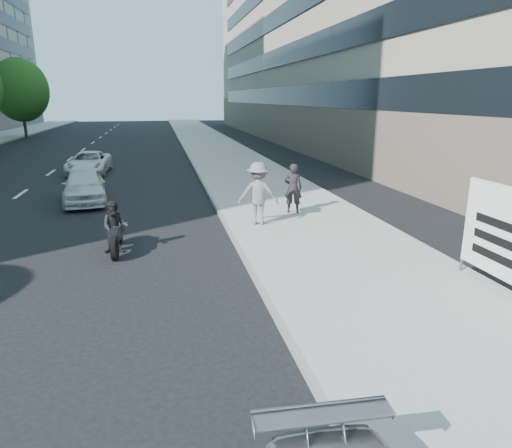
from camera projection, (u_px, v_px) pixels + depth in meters
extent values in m
plane|color=black|center=(201.00, 340.00, 7.85)|extent=(160.00, 160.00, 0.00)
cube|color=#A7A69C|center=(236.00, 166.00, 27.49)|extent=(5.00, 120.00, 0.15)
cube|color=gray|center=(362.00, 25.00, 38.74)|extent=(14.00, 70.00, 20.00)
cylinder|color=#382616|center=(25.00, 126.00, 46.25)|extent=(0.30, 0.30, 2.62)
ellipsoid|color=#1F4F15|center=(20.00, 90.00, 45.32)|extent=(5.40, 5.40, 6.21)
imported|color=slate|center=(258.00, 193.00, 14.28)|extent=(1.41, 1.02, 1.97)
imported|color=black|center=(293.00, 188.00, 15.77)|extent=(0.72, 0.58, 1.72)
cylinder|color=#4C4C4C|center=(466.00, 225.00, 10.33)|extent=(0.06, 0.06, 2.20)
cube|color=black|center=(498.00, 224.00, 9.29)|extent=(0.01, 1.30, 0.18)
cube|color=black|center=(495.00, 240.00, 9.39)|extent=(0.01, 1.30, 0.18)
cube|color=black|center=(493.00, 256.00, 9.48)|extent=(0.01, 1.30, 0.18)
imported|color=silver|center=(84.00, 186.00, 18.01)|extent=(2.07, 4.11, 1.34)
imported|color=white|center=(89.00, 163.00, 24.90)|extent=(2.15, 4.39, 1.20)
cylinder|color=black|center=(115.00, 248.00, 11.65)|extent=(0.17, 0.65, 0.64)
cylinder|color=black|center=(119.00, 233.00, 12.97)|extent=(0.17, 0.65, 0.64)
cube|color=black|center=(116.00, 232.00, 12.24)|extent=(0.34, 1.22, 0.35)
imported|color=black|center=(115.00, 227.00, 12.11)|extent=(0.73, 0.59, 1.42)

